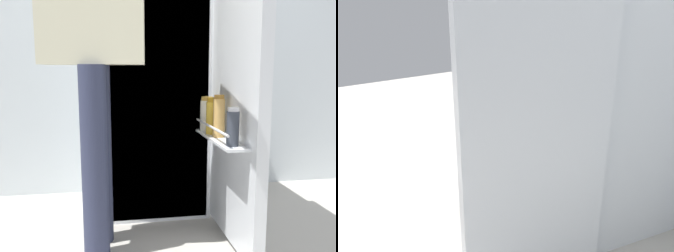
{
  "view_description": "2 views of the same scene",
  "coord_description": "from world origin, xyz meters",
  "views": [
    {
      "loc": [
        -0.24,
        -1.68,
        0.87
      ],
      "look_at": [
        0.03,
        -0.08,
        0.61
      ],
      "focal_mm": 38.08,
      "sensor_mm": 36.0,
      "label": 1
    },
    {
      "loc": [
        1.69,
        -0.79,
        1.53
      ],
      "look_at": [
        -0.05,
        -0.02,
        0.6
      ],
      "focal_mm": 47.37,
      "sensor_mm": 36.0,
      "label": 2
    }
  ],
  "objects": [
    {
      "name": "ground_plane",
      "position": [
        0.0,
        0.0,
        0.0
      ],
      "size": [
        5.22,
        5.22,
        0.0
      ],
      "primitive_type": "plane",
      "color": "#B7B2A8"
    },
    {
      "name": "kitchen_wall",
      "position": [
        0.0,
        0.89,
        1.24
      ],
      "size": [
        4.4,
        0.1,
        2.47
      ],
      "primitive_type": "cube",
      "color": "silver",
      "rests_on": "ground_plane"
    },
    {
      "name": "refrigerator",
      "position": [
        0.03,
        0.49,
        0.84
      ],
      "size": [
        0.72,
        1.23,
        1.69
      ],
      "color": "silver",
      "rests_on": "ground_plane"
    },
    {
      "name": "person",
      "position": [
        -0.29,
        -0.0,
        1.09
      ],
      "size": [
        0.58,
        0.83,
        1.78
      ],
      "color": "#2D334C",
      "rests_on": "ground_plane"
    }
  ]
}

